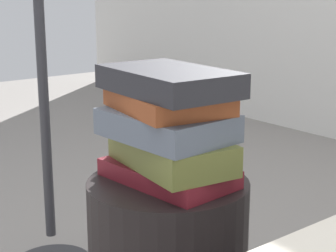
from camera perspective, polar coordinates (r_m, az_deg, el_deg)
The scene contains 5 objects.
book_maroon at distance 1.23m, azimuth -0.05°, elevation -4.69°, with size 0.29×0.17×0.04m, color maroon.
book_olive at distance 1.21m, azimuth 0.49°, elevation -2.59°, with size 0.28×0.17×0.06m, color olive.
book_slate at distance 1.19m, azimuth -0.13°, elevation 0.12°, with size 0.26×0.19×0.06m, color slate.
book_rust at distance 1.19m, azimuth 0.05°, elevation 2.51°, with size 0.25×0.19×0.04m, color #994723.
book_charcoal at distance 1.17m, azimuth 0.05°, elevation 4.58°, with size 0.29×0.18×0.05m, color #28282D.
Camera 1 is at (0.91, -0.72, 0.86)m, focal length 60.44 mm.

